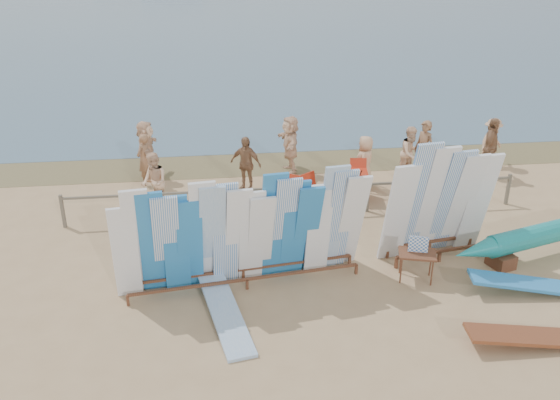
{
  "coord_description": "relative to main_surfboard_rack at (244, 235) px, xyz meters",
  "views": [
    {
      "loc": [
        -2.1,
        -11.27,
        6.93
      ],
      "look_at": [
        -0.55,
        1.71,
        1.05
      ],
      "focal_mm": 38.0,
      "sensor_mm": 36.0,
      "label": 1
    }
  ],
  "objects": [
    {
      "name": "beachgoer_4",
      "position": [
        0.36,
        5.16,
        -0.37
      ],
      "size": [
        1.05,
        0.85,
        1.65
      ],
      "primitive_type": "imported",
      "rotation": [
        0.0,
        0.0,
        5.76
      ],
      "color": "#8C6042",
      "rests_on": "ground"
    },
    {
      "name": "flat_board_a",
      "position": [
        -0.48,
        -1.21,
        -1.2
      ],
      "size": [
        1.08,
        2.76,
        0.22
      ],
      "primitive_type": "cube",
      "rotation": [
        0.05,
        0.0,
        0.2
      ],
      "color": "#86ADD6",
      "rests_on": "ground"
    },
    {
      "name": "beachgoer_6",
      "position": [
        3.88,
        5.0,
        -0.41
      ],
      "size": [
        0.64,
        0.86,
        1.58
      ],
      "primitive_type": "imported",
      "rotation": [
        0.0,
        0.0,
        4.31
      ],
      "color": "tan",
      "rests_on": "ground"
    },
    {
      "name": "beachgoer_7",
      "position": [
        5.81,
        5.43,
        -0.28
      ],
      "size": [
        0.63,
        0.77,
        1.84
      ],
      "primitive_type": "imported",
      "rotation": [
        0.0,
        0.0,
        5.17
      ],
      "color": "#8C6042",
      "rests_on": "ground"
    },
    {
      "name": "flat_board_d",
      "position": [
        6.0,
        -1.07,
        -1.2
      ],
      "size": [
        2.74,
        0.95,
        0.41
      ],
      "primitive_type": "cube",
      "rotation": [
        0.13,
        0.0,
        1.42
      ],
      "color": "#2676BE",
      "rests_on": "ground"
    },
    {
      "name": "beachgoer_5",
      "position": [
        1.86,
        6.54,
        -0.29
      ],
      "size": [
        0.65,
        1.71,
        1.81
      ],
      "primitive_type": "imported",
      "rotation": [
        0.0,
        0.0,
        4.77
      ],
      "color": "beige",
      "rests_on": "ground"
    },
    {
      "name": "beachgoer_11",
      "position": [
        -2.59,
        6.55,
        -0.29
      ],
      "size": [
        0.56,
        1.68,
        1.81
      ],
      "primitive_type": "imported",
      "rotation": [
        0.0,
        0.0,
        1.58
      ],
      "color": "beige",
      "rests_on": "ground"
    },
    {
      "name": "vendor_table",
      "position": [
        3.71,
        -0.25,
        -0.85
      ],
      "size": [
        0.91,
        0.75,
        1.05
      ],
      "rotation": [
        0.0,
        0.0,
        -0.27
      ],
      "color": "brown",
      "rests_on": "ground"
    },
    {
      "name": "beachgoer_9",
      "position": [
        8.4,
        6.3,
        -0.41
      ],
      "size": [
        1.08,
        0.91,
        1.58
      ],
      "primitive_type": "imported",
      "rotation": [
        0.0,
        0.0,
        0.58
      ],
      "color": "tan",
      "rests_on": "ground"
    },
    {
      "name": "outrigger_canoe",
      "position": [
        7.39,
        0.52,
        -0.65
      ],
      "size": [
        5.9,
        2.24,
        0.86
      ],
      "rotation": [
        0.0,
        0.0,
        0.3
      ],
      "color": "brown",
      "rests_on": "ground"
    },
    {
      "name": "beachgoer_1",
      "position": [
        -2.62,
        6.0,
        -0.41
      ],
      "size": [
        0.56,
        0.66,
        1.58
      ],
      "primitive_type": "imported",
      "rotation": [
        0.0,
        0.0,
        4.19
      ],
      "color": "#8C6042",
      "rests_on": "ground"
    },
    {
      "name": "fence",
      "position": [
        1.54,
        3.29,
        -0.57
      ],
      "size": [
        12.08,
        0.08,
        0.9
      ],
      "color": "#685F4E",
      "rests_on": "ground"
    },
    {
      "name": "main_surfboard_rack",
      "position": [
        0.0,
        0.0,
        0.0
      ],
      "size": [
        5.37,
        1.47,
        2.67
      ],
      "rotation": [
        0.0,
        0.0,
        0.13
      ],
      "color": "brown",
      "rests_on": "ground"
    },
    {
      "name": "beachgoer_10",
      "position": [
        7.9,
        5.33,
        -0.26
      ],
      "size": [
        1.06,
        1.16,
        1.88
      ],
      "primitive_type": "imported",
      "rotation": [
        0.0,
        0.0,
        0.9
      ],
      "color": "#8C6042",
      "rests_on": "ground"
    },
    {
      "name": "beachgoer_2",
      "position": [
        -2.18,
        4.13,
        -0.39
      ],
      "size": [
        0.67,
        0.87,
        1.62
      ],
      "primitive_type": "imported",
      "rotation": [
        0.0,
        0.0,
        5.15
      ],
      "color": "beige",
      "rests_on": "ground"
    },
    {
      "name": "side_surfboard_rack",
      "position": [
        4.46,
        0.66,
        0.14
      ],
      "size": [
        2.67,
        1.1,
        2.98
      ],
      "rotation": [
        0.0,
        0.0,
        0.15
      ],
      "color": "brown",
      "rests_on": "ground"
    },
    {
      "name": "flat_board_c",
      "position": [
        5.21,
        -2.73,
        -1.2
      ],
      "size": [
        2.72,
        0.75,
        0.35
      ],
      "primitive_type": "cube",
      "rotation": [
        0.11,
        0.0,
        1.5
      ],
      "color": "brown",
      "rests_on": "ground"
    },
    {
      "name": "stroller",
      "position": [
        3.49,
        4.15,
        -0.75
      ],
      "size": [
        0.68,
        0.89,
        1.12
      ],
      "rotation": [
        0.0,
        0.0,
        -0.15
      ],
      "color": "red",
      "rests_on": "ground"
    },
    {
      "name": "wet_sand_strip",
      "position": [
        1.54,
        7.49,
        -1.2
      ],
      "size": [
        40.0,
        2.6,
        0.01
      ],
      "primitive_type": "cube",
      "color": "brown",
      "rests_on": "ground"
    },
    {
      "name": "beach_chair_right",
      "position": [
        2.18,
        4.12,
        -0.96
      ],
      "size": [
        0.72,
        0.72,
        0.8
      ],
      "rotation": [
        0.0,
        0.0,
        0.63
      ],
      "color": "red",
      "rests_on": "ground"
    },
    {
      "name": "ground",
      "position": [
        1.54,
        0.29,
        -1.2
      ],
      "size": [
        160.0,
        160.0,
        0.0
      ],
      "primitive_type": "plane",
      "color": "tan",
      "rests_on": "ground"
    },
    {
      "name": "beachgoer_8",
      "position": [
        5.43,
        5.47,
        -0.37
      ],
      "size": [
        0.9,
        0.68,
        1.66
      ],
      "primitive_type": "imported",
      "rotation": [
        0.0,
        0.0,
        0.41
      ],
      "color": "beige",
      "rests_on": "ground"
    },
    {
      "name": "beach_chair_left",
      "position": [
        1.55,
        4.08,
        -0.97
      ],
      "size": [
        0.69,
        0.7,
        0.78
      ],
      "rotation": [
        0.0,
        0.0,
        -0.58
      ],
      "color": "red",
      "rests_on": "ground"
    }
  ]
}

